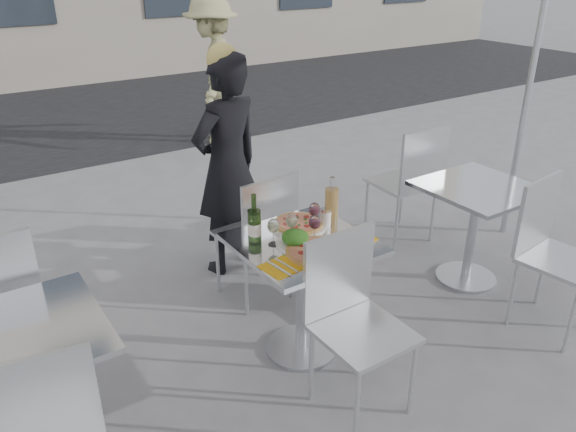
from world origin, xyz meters
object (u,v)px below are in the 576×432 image
wine_bottle (254,225)px  wineglass_white_b (291,221)px  side_chair_rnear (550,243)px  napkin_left (281,267)px  chair_near (352,309)px  pizza_far (298,224)px  pizza_near (318,252)px  wineglass_white_a (273,227)px  pedestrian_b (213,71)px  napkin_right (357,239)px  chair_far (261,229)px  carafe (331,205)px  sugar_shaker (326,217)px  wineglass_red_b (314,210)px  side_table_right (475,213)px  woman_diner (228,167)px  salad_plate (295,239)px  main_table (302,274)px  wineglass_red_a (315,223)px  side_table_left (25,371)px

wine_bottle → wineglass_white_b: 0.21m
side_chair_rnear → napkin_left: bearing=159.2°
chair_near → pizza_far: size_ratio=2.91×
pizza_near → wineglass_white_a: wineglass_white_a is taller
pedestrian_b → napkin_right: size_ratio=8.25×
chair_far → side_chair_rnear: side_chair_rnear is taller
pizza_far → napkin_right: 0.37m
carafe → sugar_shaker: size_ratio=2.71×
sugar_shaker → napkin_left: 0.56m
chair_far → pizza_far: bearing=87.2°
chair_near → wineglass_red_b: (0.18, 0.58, 0.29)m
pizza_near → wineglass_red_b: (0.17, 0.27, 0.10)m
side_table_right → side_chair_rnear: bearing=-92.6°
chair_far → woman_diner: 0.61m
pizza_far → wineglass_white_b: (-0.12, -0.11, 0.09)m
chair_near → pizza_far: 0.68m
napkin_left → napkin_right: (0.53, 0.03, 0.00)m
salad_plate → sugar_shaker: bearing=19.6°
main_table → carafe: 0.45m
side_table_right → carafe: bearing=174.9°
chair_near → pizza_near: chair_near is taller
main_table → napkin_right: (0.27, -0.15, 0.21)m
wine_bottle → sugar_shaker: wine_bottle is taller
wine_bottle → carafe: size_ratio=1.02×
pizza_near → wineglass_red_b: 0.33m
salad_plate → chair_far: bearing=77.4°
pizza_near → side_table_right: bearing=5.9°
pizza_far → woman_diner: bearing=87.1°
pizza_far → wineglass_white_a: bearing=-155.6°
chair_near → napkin_right: (0.29, 0.32, 0.18)m
pizza_far → sugar_shaker: size_ratio=3.09×
pizza_far → napkin_left: 0.49m
wineglass_white_b → carafe: bearing=8.0°
wineglass_white_b → wineglass_red_b: bearing=14.1°
chair_far → wineglass_red_a: bearing=84.7°
salad_plate → wineglass_white_b: bearing=73.2°
pizza_far → wine_bottle: wine_bottle is taller
side_chair_rnear → carafe: bearing=142.3°
side_chair_rnear → salad_plate: 1.65m
salad_plate → napkin_left: salad_plate is taller
chair_near → carafe: size_ratio=3.31×
wineglass_red_b → carafe: bearing=-2.0°
wineglass_white_a → side_table_left: bearing=-177.3°
wine_bottle → wineglass_red_a: size_ratio=1.87×
side_chair_rnear → salad_plate: side_chair_rnear is taller
side_chair_rnear → carafe: size_ratio=3.36×
pedestrian_b → sugar_shaker: (-1.28, -4.01, -0.09)m
pizza_far → wineglass_red_a: bearing=-97.2°
wineglass_white_a → wineglass_red_b: (0.31, 0.05, 0.00)m
pizza_near → wineglass_red_a: 0.18m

